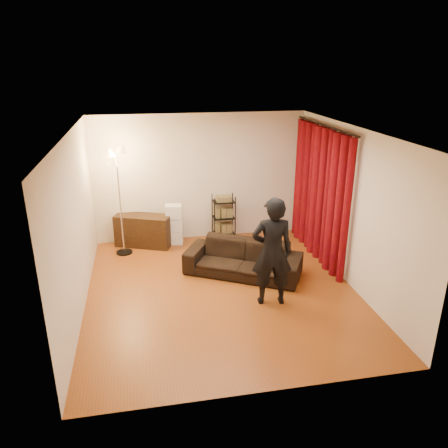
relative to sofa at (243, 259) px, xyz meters
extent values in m
plane|color=#8F3C12|center=(-0.50, -0.53, -0.30)|extent=(5.00, 5.00, 0.00)
plane|color=white|center=(-0.50, -0.53, 2.40)|extent=(5.00, 5.00, 0.00)
plane|color=beige|center=(-0.50, 1.97, 1.05)|extent=(5.00, 0.00, 5.00)
plane|color=beige|center=(-0.50, -3.03, 1.05)|extent=(5.00, 0.00, 5.00)
plane|color=beige|center=(-2.75, -0.53, 1.05)|extent=(0.00, 5.00, 5.00)
plane|color=beige|center=(1.75, -0.53, 1.05)|extent=(0.00, 5.00, 5.00)
cylinder|color=black|center=(1.65, 0.59, 2.28)|extent=(0.04, 2.65, 0.04)
imported|color=black|center=(0.00, 0.00, 0.00)|extent=(2.22, 1.72, 0.61)
imported|color=black|center=(0.21, -1.05, 0.59)|extent=(0.70, 0.50, 1.79)
cube|color=#331F0E|center=(-1.76, 1.69, 0.03)|extent=(1.23, 0.83, 0.67)
camera|label=1|loc=(-1.69, -7.02, 3.40)|focal=35.00mm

